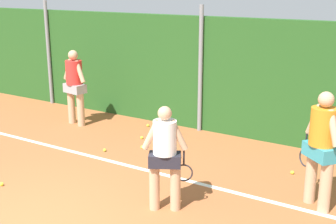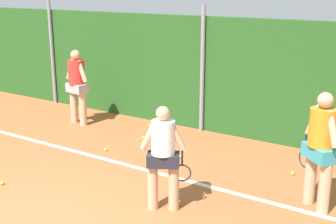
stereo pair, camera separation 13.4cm
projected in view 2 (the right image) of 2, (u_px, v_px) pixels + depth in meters
The scene contains 16 objects.
ground_plane at pixel (93, 190), 7.61m from camera, with size 25.93×25.93×0.00m, color #A85B33.
hedge_fence_backdrop at pixel (206, 74), 10.48m from camera, with size 16.85×0.25×2.66m, color #23511E.
fence_post_left at pixel (52, 53), 12.82m from camera, with size 0.10×0.10×2.93m, color gray.
fence_post_center at pixel (202, 70), 10.30m from camera, with size 0.10×0.10×2.93m, color gray.
court_baseline_paint at pixel (135, 167), 8.56m from camera, with size 12.32×0.10×0.01m, color white.
player_foreground_near at pixel (163, 153), 6.72m from camera, with size 0.67×0.50×1.65m.
player_midcourt at pixel (321, 145), 6.73m from camera, with size 0.70×0.59×1.85m.
player_backcourt_far at pixel (77, 83), 10.94m from camera, with size 0.77×0.40×1.84m.
tennis_ball_0 at pixel (180, 156), 9.00m from camera, with size 0.07×0.07×0.07m, color #CCDB33.
tennis_ball_2 at pixel (143, 137), 10.11m from camera, with size 0.07×0.07×0.07m, color #CCDB33.
tennis_ball_3 at pixel (150, 125), 10.98m from camera, with size 0.07×0.07×0.07m, color #CCDB33.
tennis_ball_4 at pixel (143, 147), 9.52m from camera, with size 0.07×0.07×0.07m, color #CCDB33.
tennis_ball_5 at pixel (293, 173), 8.20m from camera, with size 0.07×0.07×0.07m, color #CCDB33.
tennis_ball_6 at pixel (2, 183), 7.80m from camera, with size 0.07×0.07×0.07m, color #CCDB33.
tennis_ball_7 at pixel (106, 150), 9.37m from camera, with size 0.07×0.07×0.07m, color #CCDB33.
tennis_ball_9 at pixel (313, 162), 8.74m from camera, with size 0.07×0.07×0.07m, color #CCDB33.
Camera 2 is at (4.81, -3.52, 3.36)m, focal length 48.08 mm.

